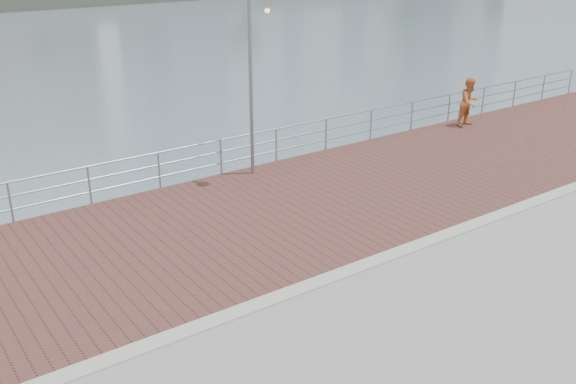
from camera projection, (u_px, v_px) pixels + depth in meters
water at (338, 351)px, 14.74m from camera, size 400.00×400.00×0.00m
brick_lane at (253, 219)px, 16.70m from camera, size 40.00×6.80×0.02m
curb at (341, 274)px, 13.98m from camera, size 40.00×0.40×0.06m
guardrail at (191, 159)px, 19.02m from camera, size 39.06×0.06×1.13m
street_lamp at (258, 46)px, 18.10m from camera, size 0.41×1.18×5.57m
bystander at (469, 102)px, 24.44m from camera, size 0.90×0.70×1.84m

